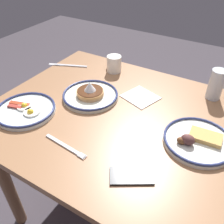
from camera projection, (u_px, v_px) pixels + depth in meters
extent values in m
plane|color=#443D44|center=(115.00, 208.00, 1.54)|extent=(6.00, 6.00, 0.00)
cube|color=#9B6C48|center=(116.00, 116.00, 1.09)|extent=(1.11, 0.91, 0.03)
cylinder|color=brown|center=(216.00, 161.00, 1.38)|extent=(0.06, 0.06, 0.73)
cylinder|color=brown|center=(86.00, 111.00, 1.74)|extent=(0.06, 0.06, 0.73)
cylinder|color=brown|center=(6.00, 182.00, 1.26)|extent=(0.06, 0.06, 0.73)
cylinder|color=silver|center=(90.00, 96.00, 1.17)|extent=(0.27, 0.27, 0.01)
torus|color=navy|center=(90.00, 94.00, 1.16)|extent=(0.26, 0.26, 0.01)
cylinder|color=tan|center=(90.00, 94.00, 1.16)|extent=(0.13, 0.13, 0.01)
cylinder|color=#DB9149|center=(90.00, 92.00, 1.16)|extent=(0.13, 0.13, 0.01)
cylinder|color=#4C2814|center=(90.00, 90.00, 1.15)|extent=(0.12, 0.12, 0.00)
cone|color=white|center=(90.00, 86.00, 1.14)|extent=(0.06, 0.06, 0.04)
cylinder|color=silver|center=(198.00, 142.00, 0.92)|extent=(0.26, 0.26, 0.01)
torus|color=navy|center=(198.00, 140.00, 0.92)|extent=(0.26, 0.26, 0.01)
cube|color=tan|center=(206.00, 137.00, 0.92)|extent=(0.12, 0.08, 0.02)
ellipsoid|color=brown|center=(188.00, 140.00, 0.90)|extent=(0.05, 0.04, 0.04)
ellipsoid|color=brown|center=(185.00, 140.00, 0.90)|extent=(0.04, 0.03, 0.03)
ellipsoid|color=brown|center=(181.00, 141.00, 0.90)|extent=(0.03, 0.03, 0.03)
cylinder|color=white|center=(26.00, 111.00, 1.08)|extent=(0.26, 0.26, 0.01)
torus|color=navy|center=(25.00, 109.00, 1.07)|extent=(0.26, 0.26, 0.01)
cylinder|color=white|center=(32.00, 112.00, 1.06)|extent=(0.07, 0.07, 0.01)
sphere|color=yellow|center=(30.00, 112.00, 1.05)|extent=(0.03, 0.03, 0.03)
cylinder|color=white|center=(25.00, 106.00, 1.09)|extent=(0.07, 0.07, 0.01)
sphere|color=yellow|center=(24.00, 105.00, 1.08)|extent=(0.03, 0.03, 0.03)
cube|color=#A73A1F|center=(20.00, 104.00, 1.10)|extent=(0.10, 0.05, 0.01)
cube|color=#A3342A|center=(15.00, 107.00, 1.08)|extent=(0.07, 0.04, 0.01)
cylinder|color=white|center=(114.00, 64.00, 1.36)|extent=(0.08, 0.08, 0.09)
torus|color=white|center=(110.00, 61.00, 1.39)|extent=(0.06, 0.04, 0.06)
cylinder|color=brown|center=(114.00, 59.00, 1.34)|extent=(0.07, 0.07, 0.01)
cylinder|color=silver|center=(216.00, 84.00, 1.13)|extent=(0.07, 0.07, 0.15)
cylinder|color=black|center=(215.00, 88.00, 1.14)|extent=(0.06, 0.06, 0.10)
cube|color=black|center=(131.00, 176.00, 0.80)|extent=(0.16, 0.14, 0.01)
cube|color=white|center=(140.00, 97.00, 1.18)|extent=(0.19, 0.18, 0.00)
cube|color=silver|center=(65.00, 146.00, 0.92)|extent=(0.19, 0.03, 0.01)
cube|color=silver|center=(80.00, 157.00, 0.87)|extent=(0.03, 0.01, 0.00)
cube|color=silver|center=(82.00, 156.00, 0.87)|extent=(0.03, 0.01, 0.00)
cube|color=silver|center=(83.00, 155.00, 0.88)|extent=(0.03, 0.01, 0.00)
cube|color=silver|center=(84.00, 154.00, 0.88)|extent=(0.03, 0.01, 0.00)
cube|color=silver|center=(71.00, 66.00, 1.44)|extent=(0.19, 0.09, 0.01)
cube|color=silver|center=(56.00, 64.00, 1.45)|extent=(0.09, 0.05, 0.00)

